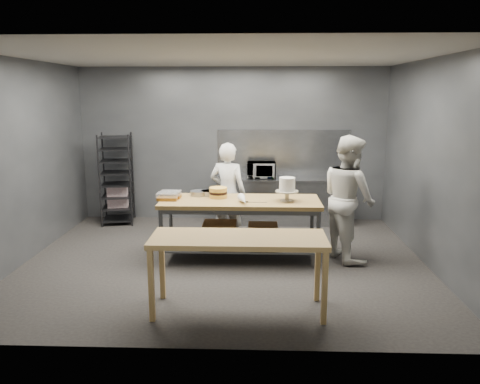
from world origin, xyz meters
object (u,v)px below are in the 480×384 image
object	(u,v)px
frosted_cake_stand	(287,187)
layer_cake	(218,193)
chef_right	(348,198)
speed_rack	(117,180)
chef_behind	(228,193)
work_table	(239,222)
near_counter	(238,244)
microwave	(261,170)

from	to	relation	value
frosted_cake_stand	layer_cake	xyz separation A→B (m)	(-1.04, 0.20, -0.14)
frosted_cake_stand	chef_right	bearing A→B (deg)	8.15
speed_rack	chef_right	distance (m)	4.51
speed_rack	chef_behind	xyz separation A→B (m)	(2.23, -1.15, -0.00)
work_table	chef_behind	xyz separation A→B (m)	(-0.22, 0.78, 0.28)
near_counter	layer_cake	size ratio (longest dim) A/B	7.30
microwave	layer_cake	size ratio (longest dim) A/B	1.98
chef_behind	frosted_cake_stand	xyz separation A→B (m)	(0.93, -0.86, 0.29)
chef_right	layer_cake	distance (m)	1.98
near_counter	speed_rack	xyz separation A→B (m)	(-2.51, 3.73, 0.04)
work_table	speed_rack	distance (m)	3.13
speed_rack	layer_cake	world-z (taller)	speed_rack
chef_behind	microwave	bearing A→B (deg)	-99.16
frosted_cake_stand	layer_cake	world-z (taller)	frosted_cake_stand
speed_rack	work_table	bearing A→B (deg)	-38.17
near_counter	microwave	xyz separation A→B (m)	(0.29, 3.81, 0.24)
work_table	near_counter	size ratio (longest dim) A/B	1.20
microwave	near_counter	bearing A→B (deg)	-94.36
chef_behind	layer_cake	world-z (taller)	chef_behind
chef_behind	frosted_cake_stand	world-z (taller)	chef_behind
work_table	chef_right	bearing A→B (deg)	1.79
near_counter	microwave	distance (m)	3.83
work_table	chef_behind	bearing A→B (deg)	105.98
work_table	layer_cake	world-z (taller)	layer_cake
chef_right	microwave	size ratio (longest dim) A/B	3.50
work_table	frosted_cake_stand	bearing A→B (deg)	-6.64
near_counter	chef_right	world-z (taller)	chef_right
speed_rack	frosted_cake_stand	world-z (taller)	speed_rack
near_counter	frosted_cake_stand	bearing A→B (deg)	69.20
frosted_cake_stand	work_table	bearing A→B (deg)	173.36
speed_rack	frosted_cake_stand	bearing A→B (deg)	-32.43
speed_rack	frosted_cake_stand	size ratio (longest dim) A/B	4.90
work_table	chef_right	distance (m)	1.69
chef_behind	chef_right	bearing A→B (deg)	174.60
chef_behind	chef_right	world-z (taller)	chef_right
chef_behind	layer_cake	size ratio (longest dim) A/B	6.22
chef_right	chef_behind	bearing A→B (deg)	48.19
near_counter	chef_behind	world-z (taller)	chef_behind
chef_behind	microwave	xyz separation A→B (m)	(0.57, 1.23, 0.20)
work_table	chef_right	xyz separation A→B (m)	(1.65, 0.05, 0.38)
chef_right	speed_rack	bearing A→B (deg)	44.83
speed_rack	microwave	distance (m)	2.81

